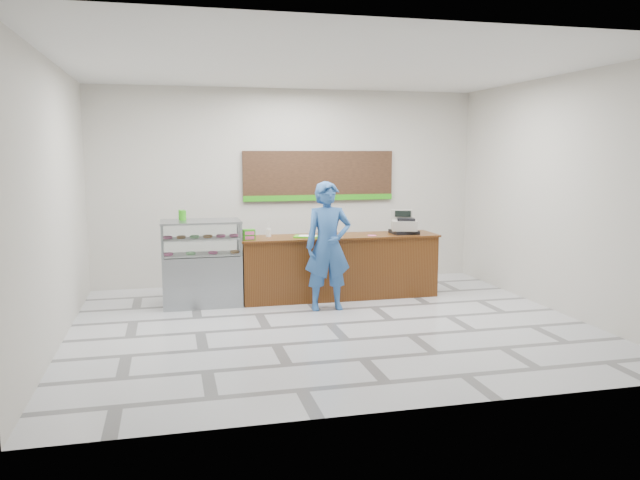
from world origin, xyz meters
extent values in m
plane|color=silver|center=(0.00, 0.00, 0.00)|extent=(7.00, 7.00, 0.00)
plane|color=beige|center=(0.00, 3.00, 1.75)|extent=(7.00, 0.00, 7.00)
plane|color=silver|center=(0.00, 0.00, 3.50)|extent=(7.00, 7.00, 0.00)
cube|color=#562E12|center=(0.55, 1.55, 0.50)|extent=(3.20, 0.70, 1.00)
cube|color=#562E12|center=(0.55, 1.55, 1.01)|extent=(3.26, 0.76, 0.03)
cube|color=gray|center=(-1.67, 1.55, 0.40)|extent=(1.20, 0.70, 0.80)
cube|color=white|center=(-1.67, 1.55, 1.05)|extent=(1.20, 0.70, 0.50)
cube|color=gray|center=(-1.67, 1.55, 1.31)|extent=(1.22, 0.72, 0.03)
cube|color=silver|center=(-1.67, 1.55, 0.82)|extent=(1.14, 0.64, 0.02)
cube|color=silver|center=(-1.67, 1.55, 1.06)|extent=(1.14, 0.64, 0.02)
torus|color=#E15597|center=(-2.17, 1.45, 0.85)|extent=(0.15, 0.15, 0.05)
torus|color=#89EE8A|center=(-1.84, 1.45, 0.85)|extent=(0.15, 0.15, 0.05)
torus|color=#E15597|center=(-1.50, 1.45, 0.85)|extent=(0.15, 0.15, 0.05)
torus|color=#B5773C|center=(-1.17, 1.45, 0.85)|extent=(0.15, 0.15, 0.05)
torus|color=#E15597|center=(-2.17, 1.60, 1.09)|extent=(0.15, 0.15, 0.05)
torus|color=#B5773C|center=(-1.97, 1.60, 1.09)|extent=(0.15, 0.15, 0.05)
torus|color=#89EE8A|center=(-1.77, 1.60, 1.09)|extent=(0.15, 0.15, 0.05)
torus|color=#B5773C|center=(-1.57, 1.60, 1.09)|extent=(0.15, 0.15, 0.05)
torus|color=#E15597|center=(-1.37, 1.60, 1.09)|extent=(0.15, 0.15, 0.05)
torus|color=#E15597|center=(-1.17, 1.60, 1.09)|extent=(0.15, 0.15, 0.05)
cube|color=black|center=(0.55, 2.96, 1.95)|extent=(2.80, 0.05, 0.90)
cube|color=#2C9C15|center=(0.55, 2.93, 1.55)|extent=(2.80, 0.02, 0.10)
cube|color=black|center=(1.66, 1.51, 1.06)|extent=(0.41, 0.41, 0.06)
cube|color=gray|center=(1.66, 1.51, 1.17)|extent=(0.52, 0.53, 0.16)
cube|color=black|center=(1.66, 1.43, 1.28)|extent=(0.33, 0.28, 0.04)
cube|color=gray|center=(1.66, 1.63, 1.34)|extent=(0.36, 0.20, 0.16)
cube|color=black|center=(1.66, 1.58, 1.36)|extent=(0.26, 0.09, 0.10)
cube|color=black|center=(1.73, 1.47, 1.05)|extent=(0.11, 0.17, 0.04)
cube|color=#3FBD11|center=(-0.01, 1.48, 1.04)|extent=(0.46, 0.40, 0.02)
cube|color=white|center=(0.01, 1.48, 1.05)|extent=(0.33, 0.28, 0.00)
cube|color=white|center=(-0.95, 1.59, 1.09)|extent=(0.15, 0.15, 0.13)
cylinder|color=silver|center=(-0.60, 1.66, 1.09)|extent=(0.08, 0.08, 0.13)
cube|color=#2C9C15|center=(-0.95, 1.37, 1.11)|extent=(0.19, 0.13, 0.16)
cylinder|color=#E15597|center=(1.06, 1.40, 1.03)|extent=(0.15, 0.15, 0.00)
cylinder|color=#2C9C15|center=(-1.95, 1.74, 1.41)|extent=(0.10, 0.10, 0.15)
cylinder|color=#2C9C15|center=(-1.93, 1.66, 1.41)|extent=(0.10, 0.10, 0.15)
imported|color=#2A5798|center=(0.18, 0.83, 0.97)|extent=(0.72, 0.48, 1.94)
camera|label=1|loc=(-2.12, -8.17, 2.37)|focal=35.00mm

